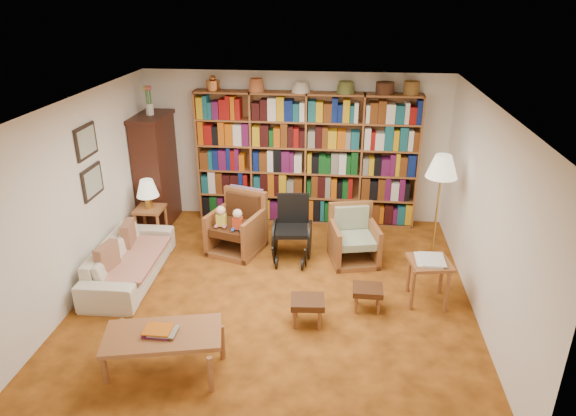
# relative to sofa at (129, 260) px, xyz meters

# --- Properties ---
(floor) EXTENTS (5.00, 5.00, 0.00)m
(floor) POSITION_rel_sofa_xyz_m (2.05, -0.16, -0.27)
(floor) COLOR #B4611B
(floor) RESTS_ON ground
(ceiling) EXTENTS (5.00, 5.00, 0.00)m
(ceiling) POSITION_rel_sofa_xyz_m (2.05, -0.16, 2.23)
(ceiling) COLOR white
(ceiling) RESTS_ON wall_back
(wall_back) EXTENTS (5.00, 0.00, 5.00)m
(wall_back) POSITION_rel_sofa_xyz_m (2.05, 2.34, 0.98)
(wall_back) COLOR white
(wall_back) RESTS_ON floor
(wall_front) EXTENTS (5.00, 0.00, 5.00)m
(wall_front) POSITION_rel_sofa_xyz_m (2.05, -2.66, 0.98)
(wall_front) COLOR white
(wall_front) RESTS_ON floor
(wall_left) EXTENTS (0.00, 5.00, 5.00)m
(wall_left) POSITION_rel_sofa_xyz_m (-0.45, -0.16, 0.98)
(wall_left) COLOR white
(wall_left) RESTS_ON floor
(wall_right) EXTENTS (0.00, 5.00, 5.00)m
(wall_right) POSITION_rel_sofa_xyz_m (4.55, -0.16, 0.98)
(wall_right) COLOR white
(wall_right) RESTS_ON floor
(bookshelf) EXTENTS (3.60, 0.30, 2.42)m
(bookshelf) POSITION_rel_sofa_xyz_m (2.25, 2.17, 0.90)
(bookshelf) COLOR #9A5C2F
(bookshelf) RESTS_ON floor
(curio_cabinet) EXTENTS (0.50, 0.95, 2.40)m
(curio_cabinet) POSITION_rel_sofa_xyz_m (-0.20, 1.84, 0.68)
(curio_cabinet) COLOR #3E1A11
(curio_cabinet) RESTS_ON floor
(framed_pictures) EXTENTS (0.03, 0.52, 0.97)m
(framed_pictures) POSITION_rel_sofa_xyz_m (-0.43, 0.14, 1.35)
(framed_pictures) COLOR black
(framed_pictures) RESTS_ON wall_left
(sofa) EXTENTS (1.89, 0.79, 0.55)m
(sofa) POSITION_rel_sofa_xyz_m (0.00, 0.00, 0.00)
(sofa) COLOR beige
(sofa) RESTS_ON floor
(sofa_throw) EXTENTS (0.73, 1.32, 0.04)m
(sofa_throw) POSITION_rel_sofa_xyz_m (0.05, -0.00, 0.03)
(sofa_throw) COLOR beige
(sofa_throw) RESTS_ON sofa
(cushion_left) EXTENTS (0.17, 0.39, 0.38)m
(cushion_left) POSITION_rel_sofa_xyz_m (-0.13, 0.35, 0.18)
(cushion_left) COLOR maroon
(cushion_left) RESTS_ON sofa
(cushion_right) EXTENTS (0.19, 0.40, 0.38)m
(cushion_right) POSITION_rel_sofa_xyz_m (-0.13, -0.35, 0.18)
(cushion_right) COLOR maroon
(cushion_right) RESTS_ON sofa
(side_table_lamp) EXTENTS (0.44, 0.44, 0.57)m
(side_table_lamp) POSITION_rel_sofa_xyz_m (-0.10, 1.13, 0.16)
(side_table_lamp) COLOR #9A5C2F
(side_table_lamp) RESTS_ON floor
(table_lamp) EXTENTS (0.34, 0.34, 0.46)m
(table_lamp) POSITION_rel_sofa_xyz_m (-0.10, 1.13, 0.61)
(table_lamp) COLOR #BD8F3C
(table_lamp) RESTS_ON side_table_lamp
(armchair_leather) EXTENTS (0.93, 0.94, 0.91)m
(armchair_leather) POSITION_rel_sofa_xyz_m (1.30, 1.04, 0.10)
(armchair_leather) COLOR #9A5C2F
(armchair_leather) RESTS_ON floor
(armchair_sage) EXTENTS (0.81, 0.82, 0.82)m
(armchair_sage) POSITION_rel_sofa_xyz_m (3.07, 0.90, 0.04)
(armchair_sage) COLOR #9A5C2F
(armchair_sage) RESTS_ON floor
(wheelchair) EXTENTS (0.55, 0.76, 0.95)m
(wheelchair) POSITION_rel_sofa_xyz_m (2.16, 0.87, 0.16)
(wheelchair) COLOR black
(wheelchair) RESTS_ON floor
(floor_lamp) EXTENTS (0.43, 0.43, 1.64)m
(floor_lamp) POSITION_rel_sofa_xyz_m (4.20, 0.91, 1.14)
(floor_lamp) COLOR #BD8F3C
(floor_lamp) RESTS_ON floor
(side_table_papers) EXTENTS (0.57, 0.57, 0.62)m
(side_table_papers) POSITION_rel_sofa_xyz_m (3.98, -0.15, 0.21)
(side_table_papers) COLOR #9A5C2F
(side_table_papers) RESTS_ON floor
(footstool_a) EXTENTS (0.42, 0.37, 0.34)m
(footstool_a) POSITION_rel_sofa_xyz_m (2.51, -0.78, 0.00)
(footstool_a) COLOR #472613
(footstool_a) RESTS_ON floor
(footstool_b) EXTENTS (0.37, 0.32, 0.31)m
(footstool_b) POSITION_rel_sofa_xyz_m (3.23, -0.41, -0.02)
(footstool_b) COLOR #472613
(footstool_b) RESTS_ON floor
(coffee_table) EXTENTS (1.29, 0.84, 0.52)m
(coffee_table) POSITION_rel_sofa_xyz_m (1.09, -1.76, 0.14)
(coffee_table) COLOR #9A5C2F
(coffee_table) RESTS_ON floor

